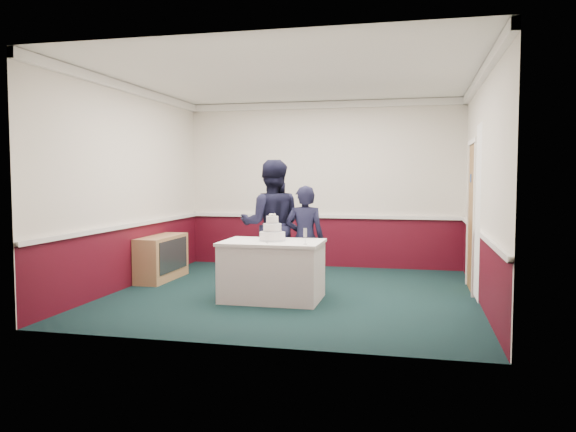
% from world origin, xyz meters
% --- Properties ---
extents(ground, '(5.00, 5.00, 0.00)m').
position_xyz_m(ground, '(0.00, 0.00, 0.00)').
color(ground, black).
rests_on(ground, ground).
extents(room_shell, '(5.00, 5.00, 3.00)m').
position_xyz_m(room_shell, '(0.08, 0.61, 1.97)').
color(room_shell, silver).
rests_on(room_shell, ground).
extents(sideboard, '(0.41, 1.20, 0.70)m').
position_xyz_m(sideboard, '(-2.28, 0.58, 0.35)').
color(sideboard, '#AA7852').
rests_on(sideboard, ground).
extents(cake_table, '(1.32, 0.92, 0.79)m').
position_xyz_m(cake_table, '(-0.19, -0.45, 0.40)').
color(cake_table, white).
rests_on(cake_table, ground).
extents(wedding_cake, '(0.35, 0.35, 0.36)m').
position_xyz_m(wedding_cake, '(-0.19, -0.45, 0.90)').
color(wedding_cake, white).
rests_on(wedding_cake, cake_table).
extents(cake_knife, '(0.10, 0.21, 0.00)m').
position_xyz_m(cake_knife, '(-0.22, -0.65, 0.79)').
color(cake_knife, silver).
rests_on(cake_knife, cake_table).
extents(champagne_flute, '(0.05, 0.05, 0.21)m').
position_xyz_m(champagne_flute, '(0.31, -0.73, 0.93)').
color(champagne_flute, silver).
rests_on(champagne_flute, cake_table).
extents(person_man, '(1.04, 0.88, 1.88)m').
position_xyz_m(person_man, '(-0.38, 0.25, 0.94)').
color(person_man, black).
rests_on(person_man, ground).
extents(person_woman, '(0.59, 0.43, 1.52)m').
position_xyz_m(person_woman, '(0.14, 0.12, 0.76)').
color(person_woman, black).
rests_on(person_woman, ground).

